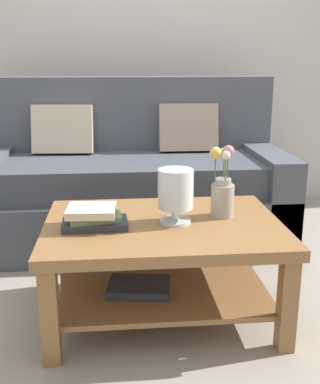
{
  "coord_description": "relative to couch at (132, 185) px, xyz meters",
  "views": [
    {
      "loc": [
        -0.21,
        -2.27,
        1.18
      ],
      "look_at": [
        -0.01,
        -0.11,
        0.57
      ],
      "focal_mm": 44.25,
      "sensor_mm": 36.0,
      "label": 1
    }
  ],
  "objects": [
    {
      "name": "book_stack_main",
      "position": [
        -0.2,
        -1.09,
        0.15
      ],
      "size": [
        0.29,
        0.2,
        0.09
      ],
      "color": "#2D333D",
      "rests_on": "coffee_table"
    },
    {
      "name": "couch",
      "position": [
        0.0,
        0.0,
        0.0
      ],
      "size": [
        2.0,
        0.9,
        1.06
      ],
      "color": "#474C56",
      "rests_on": "ground"
    },
    {
      "name": "ground_plane",
      "position": [
        0.12,
        -0.8,
        -0.36
      ],
      "size": [
        10.0,
        10.0,
        0.0
      ],
      "primitive_type": "plane",
      "color": "gray"
    },
    {
      "name": "glass_hurricane_vase",
      "position": [
        0.16,
        -1.07,
        0.25
      ],
      "size": [
        0.16,
        0.16,
        0.25
      ],
      "color": "silver",
      "rests_on": "coffee_table"
    },
    {
      "name": "back_wall",
      "position": [
        0.12,
        0.85,
        0.99
      ],
      "size": [
        6.4,
        0.12,
        2.7
      ],
      "primitive_type": "cube",
      "color": "#BCB7B2",
      "rests_on": "ground"
    },
    {
      "name": "flower_pitcher",
      "position": [
        0.39,
        -1.0,
        0.23
      ],
      "size": [
        0.12,
        0.11,
        0.34
      ],
      "color": "#9E998E",
      "rests_on": "coffee_table"
    },
    {
      "name": "coffee_table",
      "position": [
        0.1,
        -1.06,
        -0.03
      ],
      "size": [
        1.07,
        0.77,
        0.47
      ],
      "color": "olive",
      "rests_on": "ground"
    }
  ]
}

